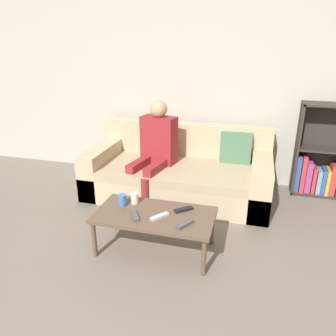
{
  "coord_description": "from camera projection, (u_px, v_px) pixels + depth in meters",
  "views": [
    {
      "loc": [
        0.95,
        -1.22,
        1.76
      ],
      "look_at": [
        0.16,
        1.7,
        0.56
      ],
      "focal_mm": 35.0,
      "sensor_mm": 36.0,
      "label": 1
    }
  ],
  "objects": [
    {
      "name": "tv_remote_2",
      "position": [
        185.0,
        224.0,
        2.63
      ],
      "size": [
        0.13,
        0.17,
        0.02
      ],
      "rotation": [
        0.0,
        0.0,
        -0.53
      ],
      "color": "#47474C",
      "rests_on": "coffee_table"
    },
    {
      "name": "bookshelf",
      "position": [
        323.0,
        163.0,
        3.87
      ],
      "size": [
        0.67,
        0.28,
        1.09
      ],
      "color": "#332D28",
      "rests_on": "ground_plane"
    },
    {
      "name": "wall_back",
      "position": [
        181.0,
        78.0,
        4.12
      ],
      "size": [
        12.0,
        0.06,
        2.6
      ],
      "color": "#B7B2A8",
      "rests_on": "ground_plane"
    },
    {
      "name": "tv_remote_0",
      "position": [
        135.0,
        216.0,
        2.75
      ],
      "size": [
        0.12,
        0.17,
        0.02
      ],
      "rotation": [
        0.0,
        0.0,
        0.51
      ],
      "color": "#47474C",
      "rests_on": "coffee_table"
    },
    {
      "name": "coffee_table",
      "position": [
        155.0,
        217.0,
        2.82
      ],
      "size": [
        1.02,
        0.53,
        0.36
      ],
      "color": "brown",
      "rests_on": "ground_plane"
    },
    {
      "name": "tv_remote_3",
      "position": [
        160.0,
        216.0,
        2.74
      ],
      "size": [
        0.14,
        0.16,
        0.02
      ],
      "rotation": [
        0.0,
        0.0,
        -0.65
      ],
      "color": "#B7B7BC",
      "rests_on": "coffee_table"
    },
    {
      "name": "cup_far",
      "position": [
        135.0,
        198.0,
        2.97
      ],
      "size": [
        0.07,
        0.07,
        0.1
      ],
      "color": "silver",
      "rests_on": "coffee_table"
    },
    {
      "name": "couch",
      "position": [
        179.0,
        173.0,
        3.92
      ],
      "size": [
        2.11,
        1.0,
        0.79
      ],
      "color": "tan",
      "rests_on": "ground_plane"
    },
    {
      "name": "person_adult",
      "position": [
        156.0,
        144.0,
        3.77
      ],
      "size": [
        0.48,
        0.73,
        1.12
      ],
      "rotation": [
        0.0,
        0.0,
        -0.2
      ],
      "color": "maroon",
      "rests_on": "ground_plane"
    },
    {
      "name": "tv_remote_1",
      "position": [
        184.0,
        209.0,
        2.85
      ],
      "size": [
        0.16,
        0.15,
        0.02
      ],
      "rotation": [
        0.0,
        0.0,
        -0.85
      ],
      "color": "black",
      "rests_on": "coffee_table"
    },
    {
      "name": "cup_near",
      "position": [
        122.0,
        200.0,
        2.93
      ],
      "size": [
        0.08,
        0.08,
        0.11
      ],
      "color": "#3D70B2",
      "rests_on": "coffee_table"
    }
  ]
}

